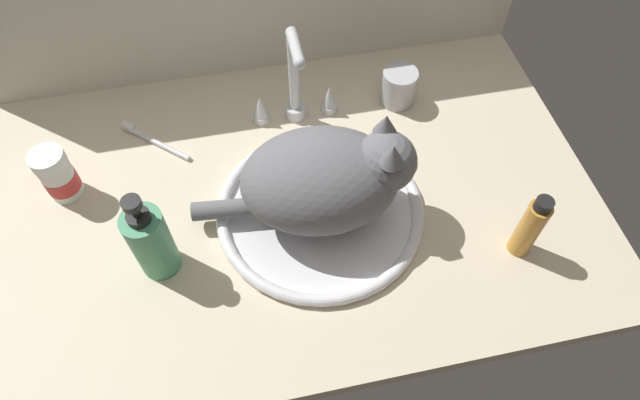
# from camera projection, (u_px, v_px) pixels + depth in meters

# --- Properties ---
(countertop) EXTENTS (1.09, 0.69, 0.03)m
(countertop) POSITION_uv_depth(u_px,v_px,m) (289.00, 202.00, 0.97)
(countertop) COLOR beige
(countertop) RESTS_ON ground
(sink_basin) EXTENTS (0.36, 0.36, 0.02)m
(sink_basin) POSITION_uv_depth(u_px,v_px,m) (320.00, 210.00, 0.93)
(sink_basin) COLOR white
(sink_basin) RESTS_ON countertop
(faucet) EXTENTS (0.17, 0.11, 0.21)m
(faucet) POSITION_uv_depth(u_px,v_px,m) (295.00, 88.00, 1.00)
(faucet) COLOR silver
(faucet) RESTS_ON countertop
(cat) EXTENTS (0.37, 0.21, 0.18)m
(cat) POSITION_uv_depth(u_px,v_px,m) (330.00, 178.00, 0.85)
(cat) COLOR slate
(cat) RESTS_ON sink_basin
(pill_bottle) EXTENTS (0.06, 0.06, 0.10)m
(pill_bottle) POSITION_uv_depth(u_px,v_px,m) (58.00, 176.00, 0.92)
(pill_bottle) COLOR white
(pill_bottle) RESTS_ON countertop
(amber_bottle) EXTENTS (0.04, 0.04, 0.14)m
(amber_bottle) POSITION_uv_depth(u_px,v_px,m) (530.00, 227.00, 0.84)
(amber_bottle) COLOR gold
(amber_bottle) RESTS_ON countertop
(soap_pump_bottle) EXTENTS (0.06, 0.06, 0.18)m
(soap_pump_bottle) POSITION_uv_depth(u_px,v_px,m) (151.00, 241.00, 0.82)
(soap_pump_bottle) COLOR #4C9E70
(soap_pump_bottle) RESTS_ON countertop
(metal_jar) EXTENTS (0.07, 0.07, 0.07)m
(metal_jar) POSITION_uv_depth(u_px,v_px,m) (399.00, 87.00, 1.06)
(metal_jar) COLOR #B2B5BA
(metal_jar) RESTS_ON countertop
(toothbrush) EXTENTS (0.13, 0.12, 0.02)m
(toothbrush) POSITION_uv_depth(u_px,v_px,m) (154.00, 141.00, 1.02)
(toothbrush) COLOR silver
(toothbrush) RESTS_ON countertop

